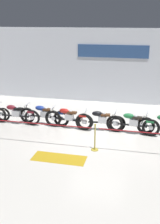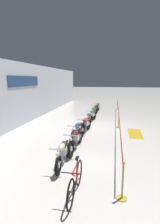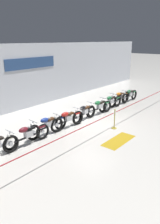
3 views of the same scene
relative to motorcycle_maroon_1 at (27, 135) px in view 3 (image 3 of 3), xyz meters
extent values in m
plane|color=silver|center=(3.99, -0.51, -0.48)|extent=(120.00, 120.00, 0.00)
cube|color=silver|center=(3.99, 4.61, 1.62)|extent=(28.00, 0.25, 4.20)
cube|color=navy|center=(3.95, 4.47, 2.48)|extent=(3.96, 0.04, 0.70)
torus|color=black|center=(-0.72, 0.21, -0.14)|extent=(0.68, 0.15, 0.67)
cylinder|color=silver|center=(-0.72, 0.21, -0.14)|extent=(0.17, 0.09, 0.16)
cylinder|color=silver|center=(-1.10, 0.32, -0.12)|extent=(0.70, 0.13, 0.07)
cube|color=beige|center=(-0.77, 0.21, 0.10)|extent=(0.33, 0.18, 0.08)
torus|color=black|center=(-0.83, 0.01, -0.11)|extent=(0.75, 0.12, 0.75)
torus|color=black|center=(0.85, -0.02, -0.11)|extent=(0.75, 0.12, 0.75)
cylinder|color=silver|center=(-0.83, 0.01, -0.11)|extent=(0.18, 0.08, 0.18)
cylinder|color=silver|center=(0.85, -0.02, -0.11)|extent=(0.18, 0.08, 0.18)
cylinder|color=silver|center=(-0.92, 0.01, 0.18)|extent=(0.30, 0.06, 0.59)
cube|color=silver|center=(0.06, 0.00, 0.05)|extent=(0.36, 0.23, 0.26)
cylinder|color=silver|center=(0.02, 0.00, 0.25)|extent=(0.18, 0.11, 0.24)
cylinder|color=silver|center=(0.10, 0.00, 0.25)|extent=(0.18, 0.11, 0.24)
cylinder|color=silver|center=(0.36, 0.13, -0.09)|extent=(0.70, 0.08, 0.07)
cube|color=black|center=(0.01, 0.00, -0.09)|extent=(1.34, 0.08, 0.06)
ellipsoid|color=maroon|center=(-0.17, 0.00, 0.31)|extent=(0.46, 0.23, 0.22)
cube|color=black|center=(0.19, -0.01, 0.27)|extent=(0.40, 0.21, 0.09)
cube|color=maroon|center=(0.80, -0.02, 0.17)|extent=(0.32, 0.17, 0.08)
cylinder|color=silver|center=(-0.81, 0.01, 0.44)|extent=(0.05, 0.62, 0.04)
sphere|color=silver|center=(-0.89, 0.01, 0.30)|extent=(0.14, 0.14, 0.14)
torus|color=black|center=(0.51, 0.22, -0.10)|extent=(0.76, 0.16, 0.76)
torus|color=black|center=(2.19, 0.13, -0.10)|extent=(0.76, 0.16, 0.76)
cylinder|color=silver|center=(0.51, 0.22, -0.10)|extent=(0.18, 0.09, 0.18)
cylinder|color=silver|center=(2.19, 0.13, -0.10)|extent=(0.18, 0.09, 0.18)
cylinder|color=silver|center=(0.42, 0.23, 0.18)|extent=(0.31, 0.07, 0.59)
cube|color=silver|center=(1.40, 0.18, 0.06)|extent=(0.37, 0.24, 0.26)
cylinder|color=silver|center=(1.36, 0.18, 0.26)|extent=(0.18, 0.12, 0.24)
cylinder|color=silver|center=(1.44, 0.17, 0.26)|extent=(0.18, 0.12, 0.24)
cylinder|color=silver|center=(1.71, 0.30, -0.08)|extent=(0.70, 0.11, 0.07)
cube|color=black|center=(1.35, 0.18, -0.08)|extent=(1.35, 0.13, 0.06)
ellipsoid|color=navy|center=(1.17, 0.19, 0.32)|extent=(0.47, 0.24, 0.22)
cube|color=#4C2D19|center=(1.53, 0.17, 0.28)|extent=(0.41, 0.22, 0.09)
cube|color=navy|center=(2.14, 0.14, 0.17)|extent=(0.33, 0.18, 0.08)
cylinder|color=silver|center=(0.53, 0.22, 0.45)|extent=(0.07, 0.62, 0.04)
sphere|color=silver|center=(0.45, 0.23, 0.31)|extent=(0.14, 0.14, 0.14)
torus|color=black|center=(1.83, 0.05, -0.09)|extent=(0.79, 0.19, 0.78)
torus|color=black|center=(3.29, -0.08, -0.09)|extent=(0.79, 0.19, 0.78)
cylinder|color=silver|center=(1.83, 0.05, -0.09)|extent=(0.19, 0.10, 0.18)
cylinder|color=silver|center=(3.29, -0.08, -0.09)|extent=(0.19, 0.10, 0.18)
cylinder|color=silver|center=(1.74, 0.06, 0.19)|extent=(0.31, 0.08, 0.59)
cube|color=silver|center=(2.61, -0.02, 0.07)|extent=(0.38, 0.25, 0.26)
cylinder|color=silver|center=(2.57, -0.02, 0.27)|extent=(0.19, 0.13, 0.24)
cylinder|color=silver|center=(2.65, -0.02, 0.27)|extent=(0.19, 0.13, 0.24)
cylinder|color=silver|center=(2.92, 0.09, -0.07)|extent=(0.70, 0.13, 0.07)
cube|color=black|center=(2.56, -0.01, -0.07)|extent=(1.17, 0.16, 0.06)
ellipsoid|color=#B21E19|center=(2.38, 0.00, 0.33)|extent=(0.48, 0.26, 0.22)
cube|color=#4C2D19|center=(2.74, -0.03, 0.29)|extent=(0.42, 0.24, 0.09)
cube|color=#B21E19|center=(3.24, -0.08, 0.19)|extent=(0.33, 0.19, 0.08)
cylinder|color=silver|center=(1.85, 0.05, 0.46)|extent=(0.09, 0.62, 0.04)
sphere|color=silver|center=(1.77, 0.06, 0.32)|extent=(0.14, 0.14, 0.14)
torus|color=black|center=(3.33, -0.01, -0.12)|extent=(0.73, 0.17, 0.72)
torus|color=black|center=(4.74, 0.10, -0.12)|extent=(0.73, 0.17, 0.72)
cylinder|color=silver|center=(3.33, -0.01, -0.12)|extent=(0.18, 0.09, 0.17)
cylinder|color=silver|center=(4.74, 0.10, -0.12)|extent=(0.18, 0.09, 0.17)
cylinder|color=silver|center=(3.24, -0.01, 0.16)|extent=(0.31, 0.08, 0.59)
cube|color=silver|center=(4.08, 0.05, 0.04)|extent=(0.38, 0.25, 0.26)
cylinder|color=silver|center=(4.04, 0.05, 0.24)|extent=(0.19, 0.12, 0.24)
cylinder|color=silver|center=(4.13, 0.05, 0.24)|extent=(0.19, 0.12, 0.24)
cylinder|color=silver|center=(4.37, 0.21, -0.10)|extent=(0.70, 0.12, 0.07)
cube|color=black|center=(4.03, 0.05, -0.10)|extent=(1.13, 0.15, 0.06)
ellipsoid|color=black|center=(3.86, 0.03, 0.30)|extent=(0.48, 0.25, 0.22)
cube|color=#4C2D19|center=(4.21, 0.06, 0.26)|extent=(0.41, 0.23, 0.09)
cube|color=black|center=(4.69, 0.10, 0.14)|extent=(0.33, 0.18, 0.08)
cylinder|color=silver|center=(3.35, -0.01, 0.43)|extent=(0.08, 0.62, 0.04)
sphere|color=silver|center=(3.27, -0.01, 0.29)|extent=(0.14, 0.14, 0.14)
torus|color=black|center=(4.62, 0.05, -0.10)|extent=(0.76, 0.19, 0.75)
torus|color=black|center=(6.15, -0.11, -0.10)|extent=(0.76, 0.19, 0.75)
cylinder|color=silver|center=(4.62, 0.05, -0.10)|extent=(0.18, 0.10, 0.18)
cylinder|color=silver|center=(6.15, -0.11, -0.10)|extent=(0.18, 0.10, 0.18)
cylinder|color=silver|center=(4.54, 0.05, 0.18)|extent=(0.31, 0.09, 0.59)
cube|color=silver|center=(5.44, -0.04, 0.06)|extent=(0.38, 0.25, 0.26)
cylinder|color=silver|center=(5.40, -0.03, 0.26)|extent=(0.19, 0.13, 0.24)
cylinder|color=silver|center=(5.48, -0.04, 0.26)|extent=(0.19, 0.13, 0.24)
cylinder|color=silver|center=(5.75, 0.07, -0.08)|extent=(0.70, 0.14, 0.07)
cube|color=black|center=(5.39, -0.03, -0.08)|extent=(1.23, 0.18, 0.06)
ellipsoid|color=#1E6B38|center=(5.21, -0.01, 0.32)|extent=(0.48, 0.26, 0.22)
cube|color=black|center=(5.57, -0.05, 0.28)|extent=(0.42, 0.24, 0.09)
cube|color=#1E6B38|center=(6.10, -0.10, 0.17)|extent=(0.33, 0.19, 0.08)
cylinder|color=silver|center=(4.64, 0.04, 0.45)|extent=(0.10, 0.62, 0.04)
sphere|color=silver|center=(4.57, 0.05, 0.31)|extent=(0.14, 0.14, 0.14)
torus|color=black|center=(5.94, 0.08, -0.10)|extent=(0.77, 0.17, 0.77)
torus|color=black|center=(7.62, -0.01, -0.10)|extent=(0.77, 0.17, 0.77)
cylinder|color=silver|center=(5.94, 0.08, -0.10)|extent=(0.18, 0.09, 0.18)
cylinder|color=silver|center=(7.62, -0.01, -0.10)|extent=(0.18, 0.09, 0.18)
cylinder|color=silver|center=(5.85, 0.09, 0.19)|extent=(0.31, 0.07, 0.59)
cube|color=silver|center=(6.83, 0.03, 0.06)|extent=(0.37, 0.24, 0.26)
cylinder|color=silver|center=(6.79, 0.04, 0.26)|extent=(0.18, 0.12, 0.24)
cylinder|color=silver|center=(6.87, 0.03, 0.26)|extent=(0.18, 0.12, 0.24)
cylinder|color=silver|center=(7.14, 0.16, -0.08)|extent=(0.70, 0.11, 0.07)
cube|color=#ADAFB5|center=(6.78, 0.04, -0.08)|extent=(1.34, 0.13, 0.06)
ellipsoid|color=#1E6B38|center=(6.60, 0.05, 0.32)|extent=(0.47, 0.24, 0.22)
cube|color=black|center=(6.96, 0.03, 0.28)|extent=(0.41, 0.22, 0.09)
cube|color=#1E6B38|center=(7.57, -0.01, 0.17)|extent=(0.33, 0.18, 0.08)
cylinder|color=silver|center=(5.96, 0.08, 0.45)|extent=(0.07, 0.62, 0.04)
sphere|color=silver|center=(5.88, 0.08, 0.31)|extent=(0.14, 0.14, 0.14)
torus|color=black|center=(7.18, 0.11, -0.07)|extent=(0.82, 0.17, 0.82)
torus|color=black|center=(8.86, 0.05, -0.07)|extent=(0.82, 0.17, 0.82)
cylinder|color=silver|center=(7.18, 0.11, -0.07)|extent=(0.19, 0.09, 0.19)
cylinder|color=silver|center=(8.86, 0.05, -0.07)|extent=(0.19, 0.09, 0.19)
cylinder|color=silver|center=(7.09, 0.11, 0.21)|extent=(0.31, 0.07, 0.59)
cube|color=#2D2D30|center=(8.07, 0.07, 0.09)|extent=(0.37, 0.23, 0.26)
cylinder|color=#2D2D30|center=(8.03, 0.08, 0.29)|extent=(0.18, 0.12, 0.24)
cylinder|color=#2D2D30|center=(8.11, 0.07, 0.29)|extent=(0.18, 0.12, 0.24)
cylinder|color=silver|center=(8.38, 0.20, -0.05)|extent=(0.70, 0.10, 0.07)
cube|color=black|center=(8.02, 0.08, -0.05)|extent=(1.35, 0.11, 0.06)
ellipsoid|color=orange|center=(7.84, 0.08, 0.35)|extent=(0.47, 0.24, 0.22)
cube|color=#4C2D19|center=(8.20, 0.07, 0.31)|extent=(0.41, 0.21, 0.09)
cube|color=orange|center=(8.81, 0.05, 0.21)|extent=(0.33, 0.17, 0.08)
cylinder|color=silver|center=(7.20, 0.11, 0.48)|extent=(0.06, 0.62, 0.04)
sphere|color=silver|center=(7.12, 0.11, 0.34)|extent=(0.14, 0.14, 0.14)
torus|color=black|center=(8.62, -0.02, -0.10)|extent=(0.76, 0.15, 0.76)
torus|color=black|center=(10.04, -0.04, -0.10)|extent=(0.76, 0.15, 0.76)
cylinder|color=silver|center=(8.62, -0.02, -0.10)|extent=(0.18, 0.08, 0.17)
cylinder|color=silver|center=(10.04, -0.04, -0.10)|extent=(0.18, 0.08, 0.17)
cylinder|color=silver|center=(8.53, -0.01, 0.18)|extent=(0.30, 0.06, 0.59)
cube|color=silver|center=(9.38, -0.03, 0.06)|extent=(0.36, 0.23, 0.26)
cylinder|color=silver|center=(9.34, -0.03, 0.26)|extent=(0.18, 0.11, 0.24)
cylinder|color=silver|center=(9.42, -0.03, 0.26)|extent=(0.18, 0.11, 0.24)
cylinder|color=silver|center=(9.68, 0.11, -0.08)|extent=(0.70, 0.08, 0.07)
cube|color=#47474C|center=(9.33, -0.03, -0.08)|extent=(1.13, 0.08, 0.06)
ellipsoid|color=#1E6B38|center=(9.15, -0.02, 0.32)|extent=(0.46, 0.23, 0.22)
cube|color=black|center=(9.51, -0.03, 0.28)|extent=(0.40, 0.21, 0.09)
cube|color=#1E6B38|center=(9.99, -0.04, 0.16)|extent=(0.32, 0.16, 0.08)
cylinder|color=silver|center=(8.64, -0.02, 0.45)|extent=(0.05, 0.62, 0.04)
sphere|color=silver|center=(8.56, -0.01, 0.31)|extent=(0.14, 0.14, 0.14)
cylinder|color=maroon|center=(0.57, -1.90, 0.40)|extent=(6.75, 0.04, 0.04)
cylinder|color=maroon|center=(7.59, -1.90, 0.40)|extent=(6.71, 0.04, 0.04)
cylinder|color=gold|center=(4.09, -1.90, -0.47)|extent=(0.28, 0.28, 0.03)
cylinder|color=gold|center=(4.09, -1.90, 0.02)|extent=(0.05, 0.05, 0.95)
sphere|color=gold|center=(4.09, -1.90, 0.53)|extent=(0.08, 0.08, 0.08)
cube|color=#B78E19|center=(2.97, -2.84, -0.48)|extent=(1.93, 0.78, 0.01)
camera|label=1|loc=(5.64, -11.36, 4.26)|focal=45.00mm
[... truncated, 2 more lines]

